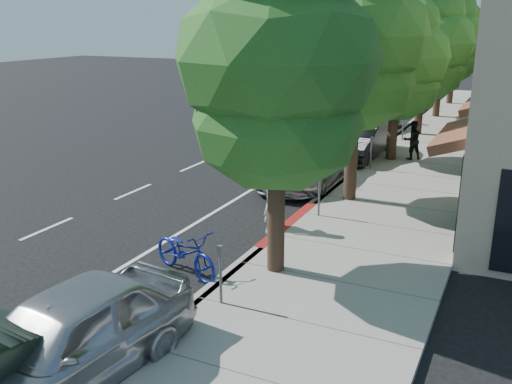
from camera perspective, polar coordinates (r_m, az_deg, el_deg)
The scene contains 18 objects.
ground at distance 15.49m, azimuth 1.86°, elevation -4.79°, with size 120.00×120.00×0.00m, color black.
sidewalk at distance 22.21m, azimuth 15.69°, elevation 1.55°, with size 4.60×56.00×0.15m, color gray.
curb at distance 22.68m, azimuth 9.98°, elevation 2.25°, with size 0.30×56.00×0.15m, color #9E998E.
curb_red_segment at distance 16.33m, azimuth 3.27°, elevation -3.37°, with size 0.32×4.00×0.15m, color maroon.
street_tree_0 at distance 12.23m, azimuth 2.19°, elevation 12.65°, with size 4.42×4.42×7.71m.
street_tree_1 at distance 17.88m, azimuth 10.09°, elevation 14.80°, with size 4.34×4.34×8.11m.
street_tree_2 at distance 23.75m, azimuth 13.99°, elevation 12.80°, with size 4.12×4.12×6.81m.
street_tree_3 at distance 29.63m, azimuth 16.50°, elevation 13.93°, with size 4.81×4.81×7.41m.
street_tree_4 at distance 35.55m, azimuth 18.17°, elevation 14.32°, with size 4.76×4.76×7.50m.
street_tree_5 at distance 41.51m, azimuth 19.30°, elevation 14.06°, with size 4.40×4.40×6.99m.
cyclist at distance 15.75m, azimuth 1.68°, elevation -0.88°, with size 0.67×0.44×1.83m, color silver.
bicycle at distance 13.38m, azimuth -7.06°, elevation -5.96°, with size 0.74×2.13×1.12m, color navy.
silver_suv at distance 20.56m, azimuth 4.94°, elevation 2.83°, with size 2.45×5.32×1.48m, color silver.
dark_sedan at distance 24.69m, azimuth 10.33°, elevation 5.21°, with size 1.75×5.00×1.65m, color black.
white_pickup at distance 30.67m, azimuth 11.15°, elevation 7.40°, with size 2.26×5.56×1.61m, color silver.
dark_suv_far at distance 39.49m, azimuth 14.31°, elevation 9.29°, with size 1.92×4.77×1.63m, color black.
near_car_a at distance 9.91m, azimuth -18.56°, elevation -13.78°, with size 1.95×4.84×1.65m, color #B5B6BA.
pedestrian at distance 24.39m, azimuth 15.34°, elevation 5.03°, with size 0.77×0.60×1.59m, color black.
Camera 1 is at (5.71, -13.21, 5.75)m, focal length 40.00 mm.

